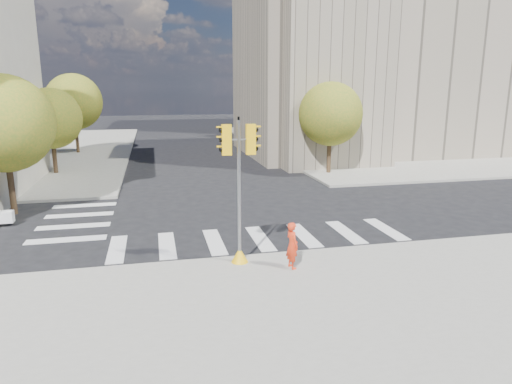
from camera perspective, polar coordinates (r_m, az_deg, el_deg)
ground at (r=19.86m, az=-0.53°, el=-3.99°), size 160.00×160.00×0.00m
sidewalk_near at (r=10.31m, az=13.56°, el=-21.20°), size 30.00×14.00×0.15m
sidewalk_far_right at (r=50.95m, az=15.52°, el=6.09°), size 28.00×40.00×0.15m
civic_building at (r=42.51m, az=15.19°, el=14.55°), size 26.00×16.00×19.39m
office_tower at (r=66.55m, az=11.08°, el=20.74°), size 20.00×18.00×30.00m
tree_lw_near at (r=23.52m, az=-29.01°, el=7.49°), size 4.40×4.40×6.41m
tree_lw_mid at (r=33.26m, az=-24.27°, el=8.36°), size 4.00×4.00×5.77m
tree_lw_far at (r=43.07m, az=-21.82°, el=10.42°), size 4.80×4.80×6.95m
tree_re_near at (r=30.85m, az=9.29°, el=9.59°), size 4.20×4.20×6.16m
tree_re_mid at (r=42.19m, az=3.12°, el=11.03°), size 4.60×4.60×6.66m
tree_re_far at (r=53.84m, az=-0.44°, el=10.96°), size 4.00×4.00×5.88m
lamp_near at (r=34.73m, az=7.60°, el=10.88°), size 0.35×0.18×8.11m
lamp_far at (r=48.10m, az=1.71°, el=11.56°), size 0.35×0.18×8.11m
traffic_signal at (r=14.66m, az=-2.11°, el=-1.33°), size 1.07×0.56×4.77m
photographer at (r=14.60m, az=4.54°, el=-6.66°), size 0.46×0.61×1.51m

